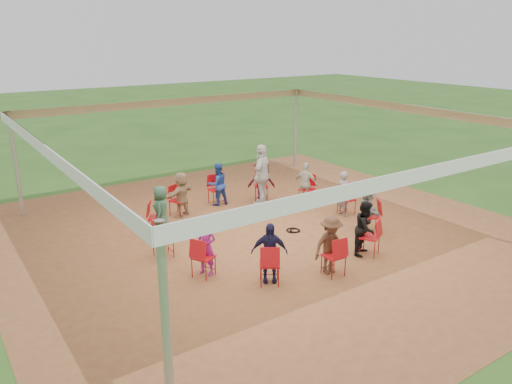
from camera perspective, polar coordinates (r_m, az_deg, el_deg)
ground at (r=13.19m, az=0.97°, el=-4.70°), size 80.00×80.00×0.00m
dirt_patch at (r=13.19m, az=0.97°, el=-4.68°), size 13.00×13.00×0.00m
tent at (r=12.48m, az=1.03°, el=5.42°), size 10.33×10.33×3.00m
chair_0 at (r=14.63m, az=10.32°, el=-0.84°), size 0.46×0.44×0.90m
chair_1 at (r=15.43m, az=5.86°, el=0.33°), size 0.58×0.57×0.90m
chair_2 at (r=15.68m, az=0.61°, el=0.70°), size 0.59×0.60×0.90m
chair_3 at (r=15.34m, az=-4.58°, el=0.26°), size 0.44×0.46×0.90m
chair_4 at (r=14.47m, az=-8.87°, el=-0.97°), size 0.57×0.58×0.90m
chair_5 at (r=13.22m, az=-11.25°, el=-2.90°), size 0.60×0.59×0.90m
chair_6 at (r=11.88m, az=-10.59°, el=-5.27°), size 0.46×0.44×0.90m
chair_7 at (r=10.82m, az=-6.03°, el=-7.40°), size 0.58×0.57×0.90m
chair_8 at (r=10.45m, az=1.55°, el=-8.24°), size 0.59×0.60×0.90m
chair_9 at (r=10.94m, az=8.87°, el=-7.23°), size 0.44×0.46×0.90m
chair_10 at (r=12.07m, az=12.87°, el=-5.04°), size 0.57×0.58×0.90m
chair_11 at (r=13.42m, az=13.03°, el=-2.71°), size 0.60×0.59×0.90m
person_seated_0 at (r=14.49m, az=10.01°, el=-0.14°), size 0.34×0.49×1.31m
person_seated_1 at (r=15.26m, az=5.70°, el=0.96°), size 0.70×0.86×1.31m
person_seated_2 at (r=15.50m, az=0.62°, el=1.31°), size 0.93×0.81×1.31m
person_seated_3 at (r=15.18m, az=-4.40°, el=0.90°), size 0.65×0.40×1.31m
person_seated_4 at (r=14.34m, az=-8.53°, el=-0.25°), size 1.28×0.95×1.31m
person_seated_5 at (r=13.13m, az=-10.79°, el=-2.05°), size 0.65×0.73×1.31m
person_seated_6 at (r=10.82m, az=-5.71°, el=-6.17°), size 0.49×0.57×1.31m
person_seated_7 at (r=10.47m, az=1.53°, el=-6.93°), size 0.85×0.75×1.31m
person_seated_8 at (r=10.94m, az=8.52°, el=-6.02°), size 0.87×0.46×1.31m
person_seated_9 at (r=12.02m, az=12.39°, el=-4.03°), size 0.73×0.61×1.31m
person_seated_10 at (r=13.32m, az=12.59°, el=-1.88°), size 1.04×1.26×1.31m
standing_person at (r=15.04m, az=0.68°, el=1.94°), size 1.23×1.09×1.89m
cable_coil at (r=13.34m, az=4.33°, el=-4.39°), size 0.46×0.46×0.03m
laptop at (r=14.40m, az=9.52°, el=-0.37°), size 0.29×0.35×0.24m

